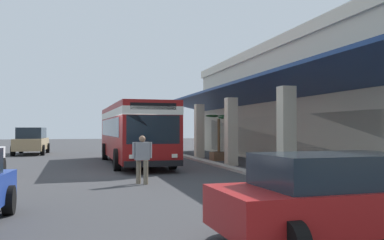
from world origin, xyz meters
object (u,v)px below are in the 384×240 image
Objects in this scene: parked_sedan_red at (342,197)px; parked_suv_tan at (32,140)px; pedestrian at (142,157)px; transit_bus at (133,129)px; potted_palm at (219,149)px.

parked_suv_tan is at bearing -163.63° from parked_sedan_red.
parked_suv_tan is 27.39m from parked_sedan_red.
parked_suv_tan reaches higher than parked_sedan_red.
parked_sedan_red is at bearing 16.37° from parked_suv_tan.
pedestrian is (18.34, 5.53, -0.09)m from parked_suv_tan.
transit_bus is at bearing 32.18° from parked_suv_tan.
parked_sedan_red is at bearing -12.28° from potted_palm.
transit_bus is 2.53× the size of parked_sedan_red.
pedestrian is at bearing -164.59° from parked_sedan_red.
parked_suv_tan is (-9.97, -6.27, -0.84)m from transit_bus.
potted_palm is at bearing 167.72° from parked_sedan_red.
parked_sedan_red is 2.70× the size of pedestrian.
parked_sedan_red is 17.47m from potted_palm.
pedestrian is 0.60× the size of potted_palm.
pedestrian is 10.88m from potted_palm.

